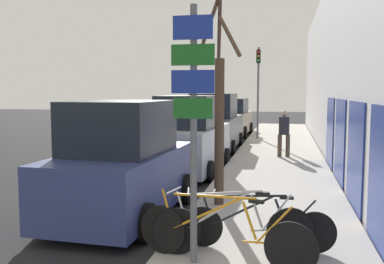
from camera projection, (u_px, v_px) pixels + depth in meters
The scene contains 14 objects.
ground_plane at pixel (190, 173), 13.21m from camera, with size 80.00×80.00×0.00m, color black.
sidewalk_curb at pixel (278, 159), 15.38m from camera, with size 3.20×32.00×0.15m.
building_facade at pixel (332, 70), 14.61m from camera, with size 0.23×32.00×6.50m.
signpost at pixel (193, 116), 5.72m from camera, with size 0.58×0.11×3.50m.
bicycle_0 at pixel (223, 234), 5.84m from camera, with size 2.52×0.64×0.97m.
bicycle_1 at pixel (234, 227), 6.18m from camera, with size 2.28×0.62×0.95m.
bicycle_2 at pixel (258, 226), 6.36m from camera, with size 2.28×0.44×0.86m.
parked_car_0 at pixel (123, 166), 8.47m from camera, with size 2.17×4.18×2.33m.
parked_car_1 at pixel (190, 138), 13.21m from camera, with size 2.08×4.37×2.38m.
parked_car_2 at pixel (215, 125), 18.34m from camera, with size 2.10×4.78×2.41m.
parked_car_3 at pixel (232, 119), 23.96m from camera, with size 2.07×4.64×2.10m.
pedestrian_near at pixel (284, 130), 15.31m from camera, with size 0.44×0.37×1.68m.
street_tree at pixel (219, 114), 8.84m from camera, with size 1.18×1.77×4.35m.
traffic_light at pixel (258, 80), 21.00m from camera, with size 0.20×0.30×4.50m.
Camera 1 is at (2.84, -1.52, 2.52)m, focal length 40.00 mm.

